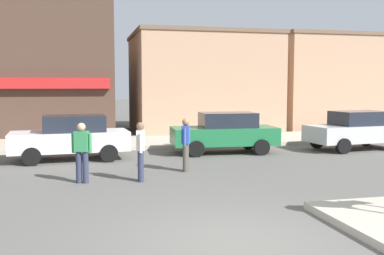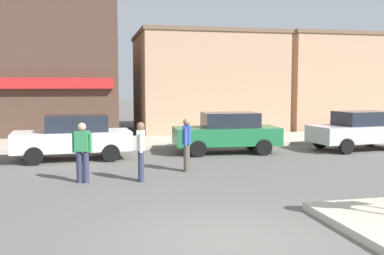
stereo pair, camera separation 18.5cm
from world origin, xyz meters
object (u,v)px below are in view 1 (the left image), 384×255
Objects in this scene: pedestrian_crossing_near at (140,150)px; parked_car_nearest at (71,137)px; parked_car_third at (357,130)px; pedestrian_kerb_side at (82,151)px; parked_car_second at (225,132)px; pedestrian_crossing_far at (186,143)px.

parked_car_nearest is at bearing 115.11° from pedestrian_crossing_near.
parked_car_third is 2.58× the size of pedestrian_crossing_near.
pedestrian_kerb_side reaches higher than parked_car_nearest.
parked_car_third is (5.49, -0.37, 0.00)m from parked_car_second.
pedestrian_kerb_side is (-1.54, 0.13, 0.00)m from pedestrian_crossing_near.
parked_car_second is 5.50m from parked_car_third.
parked_car_second is 2.54× the size of pedestrian_crossing_far.
pedestrian_crossing_near and pedestrian_kerb_side have the same top height.
parked_car_second is at bearing 176.12° from parked_car_third.
pedestrian_crossing_near is at bearing -143.83° from pedestrian_crossing_far.
pedestrian_kerb_side is at bearing -141.20° from parked_car_second.
pedestrian_kerb_side is (0.38, -3.96, 0.06)m from parked_car_nearest.
pedestrian_crossing_far and pedestrian_kerb_side have the same top height.
pedestrian_kerb_side reaches higher than parked_car_second.
pedestrian_kerb_side is (-10.83, -3.92, 0.06)m from parked_car_third.
parked_car_nearest is 4.52m from pedestrian_crossing_near.
parked_car_second is 6.85m from pedestrian_kerb_side.
pedestrian_crossing_far is 1.00× the size of pedestrian_kerb_side.
pedestrian_crossing_far reaches higher than parked_car_nearest.
parked_car_third is 11.51m from pedestrian_kerb_side.
parked_car_second is 0.99× the size of parked_car_third.
parked_car_nearest is at bearing 95.46° from pedestrian_kerb_side.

